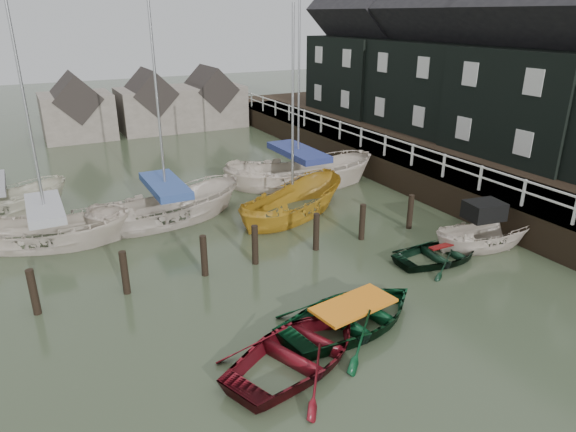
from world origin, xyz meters
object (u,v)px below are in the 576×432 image
rowboat_green (353,326)px  sailboat_b (168,219)px  rowboat_dkgreen (440,260)px  motorboat (483,244)px  rowboat_red (301,361)px  sailboat_c (292,213)px  sailboat_a (51,242)px  sailboat_d (298,184)px

rowboat_green → sailboat_b: size_ratio=0.38×
rowboat_dkgreen → motorboat: size_ratio=0.81×
rowboat_red → sailboat_c: 10.04m
rowboat_dkgreen → sailboat_c: size_ratio=0.36×
rowboat_green → rowboat_dkgreen: bearing=-77.3°
sailboat_a → sailboat_c: sailboat_a is taller
motorboat → sailboat_d: (-2.55, 9.53, -0.04)m
motorboat → sailboat_a: (-14.07, 7.65, -0.04)m
rowboat_dkgreen → motorboat: (2.18, 0.12, 0.10)m
rowboat_dkgreen → sailboat_d: sailboat_d is taller
rowboat_green → sailboat_c: bearing=-25.8°
sailboat_c → sailboat_b: bearing=46.2°
rowboat_red → sailboat_d: bearing=-49.7°
motorboat → sailboat_c: (-4.65, 6.19, -0.09)m
rowboat_dkgreen → sailboat_d: 9.66m
sailboat_a → sailboat_c: (9.42, -1.46, -0.05)m
sailboat_a → sailboat_b: sailboat_b is taller
sailboat_a → sailboat_b: (4.51, 0.27, 0.00)m
rowboat_dkgreen → sailboat_a: bearing=59.7°
rowboat_red → sailboat_c: sailboat_c is taller
sailboat_b → sailboat_d: sailboat_d is taller
sailboat_c → motorboat: bearing=-167.5°
sailboat_c → sailboat_a: bearing=56.8°
rowboat_green → sailboat_b: sailboat_b is taller
rowboat_red → sailboat_c: bearing=-48.2°
rowboat_red → rowboat_dkgreen: bearing=-90.6°
rowboat_green → motorboat: (7.20, 2.08, 0.10)m
sailboat_d → rowboat_red: bearing=170.2°
rowboat_green → sailboat_b: 10.28m
rowboat_dkgreen → sailboat_a: 14.20m
rowboat_dkgreen → sailboat_d: (-0.36, 9.65, 0.06)m
sailboat_b → rowboat_red: bearing=174.7°
rowboat_red → rowboat_dkgreen: rowboat_red is taller
sailboat_b → sailboat_c: sailboat_b is taller
sailboat_b → sailboat_d: bearing=-84.3°
sailboat_a → sailboat_b: size_ratio=0.87×
rowboat_green → motorboat: 7.50m
sailboat_a → sailboat_d: sailboat_d is taller
rowboat_red → rowboat_dkgreen: size_ratio=1.24×
rowboat_red → rowboat_green: size_ratio=0.97×
rowboat_green → motorboat: size_ratio=1.03×
rowboat_green → rowboat_dkgreen: (5.02, 1.96, 0.00)m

